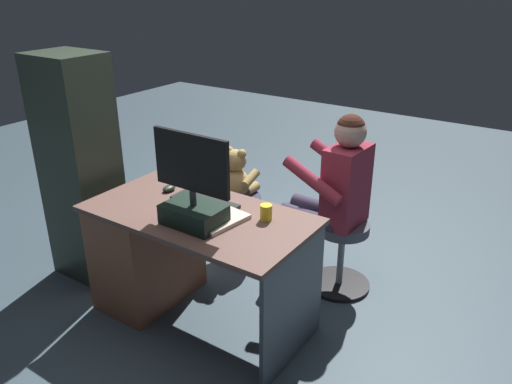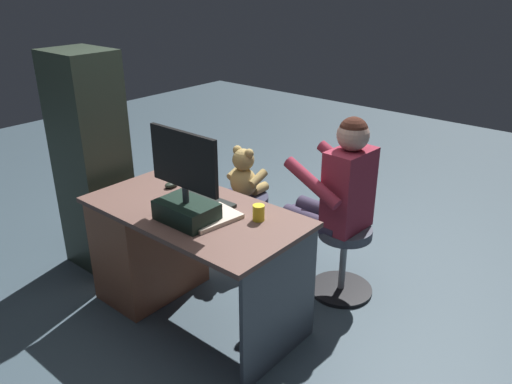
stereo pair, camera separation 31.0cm
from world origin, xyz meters
The scene contains 13 objects.
ground_plane centered at (0.00, 0.00, 0.00)m, with size 10.00×10.00×0.00m, color #3D4F5A.
desk centered at (0.33, 0.38, 0.39)m, with size 1.31×0.69×0.73m.
monitor centered at (-0.08, 0.50, 0.88)m, with size 0.47×0.22×0.51m.
keyboard centered at (0.04, 0.27, 0.74)m, with size 0.42×0.14×0.02m, color black.
computer_mouse centered at (0.34, 0.24, 0.75)m, with size 0.06×0.10×0.04m, color #262E24.
cup centered at (-0.37, 0.24, 0.77)m, with size 0.07×0.07×0.09m, color yellow.
tv_remote centered at (0.19, 0.37, 0.74)m, with size 0.04×0.15×0.02m, color black.
notebook_binder centered at (-0.17, 0.41, 0.74)m, with size 0.22×0.30×0.02m, color beige.
office_chair_teddy centered at (0.28, -0.37, 0.28)m, with size 0.43×0.43×0.48m.
teddy_bear centered at (0.28, -0.38, 0.64)m, with size 0.27×0.27×0.37m.
visitor_chair centered at (-0.55, -0.41, 0.28)m, with size 0.42×0.42×0.48m.
person centered at (-0.45, -0.41, 0.71)m, with size 0.58×0.49×1.20m.
equipment_rack centered at (1.01, 0.38, 0.76)m, with size 0.44×0.36×1.53m, color #2A3529.
Camera 1 is at (-1.71, 2.33, 1.98)m, focal length 35.54 mm.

